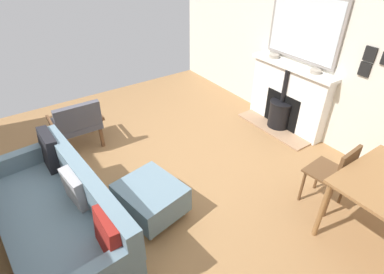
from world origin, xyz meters
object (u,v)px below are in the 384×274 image
(mantel_bowl_near, at_px, (274,56))
(dining_chair_near_fireplace, at_px, (335,172))
(ottoman, at_px, (151,197))
(sofa, at_px, (60,217))
(armchair_accent, at_px, (77,122))
(fireplace, at_px, (286,100))
(mantel_bowl_far, at_px, (316,71))

(mantel_bowl_near, bearing_deg, dining_chair_near_fireplace, 62.90)
(dining_chair_near_fireplace, bearing_deg, ottoman, -31.17)
(sofa, distance_m, ottoman, 0.90)
(mantel_bowl_near, height_order, ottoman, mantel_bowl_near)
(armchair_accent, bearing_deg, sofa, 67.12)
(sofa, relative_size, armchair_accent, 2.63)
(mantel_bowl_near, bearing_deg, fireplace, 88.49)
(mantel_bowl_near, relative_size, armchair_accent, 0.20)
(mantel_bowl_far, bearing_deg, fireplace, -88.50)
(mantel_bowl_far, height_order, sofa, mantel_bowl_far)
(sofa, relative_size, dining_chair_near_fireplace, 2.41)
(mantel_bowl_near, height_order, sofa, mantel_bowl_near)
(mantel_bowl_near, distance_m, armchair_accent, 3.07)
(armchair_accent, bearing_deg, dining_chair_near_fireplace, 125.08)
(armchair_accent, height_order, dining_chair_near_fireplace, dining_chair_near_fireplace)
(fireplace, relative_size, sofa, 0.71)
(mantel_bowl_far, relative_size, armchair_accent, 0.20)
(mantel_bowl_far, xyz_separation_m, sofa, (3.53, -0.07, -0.70))
(sofa, bearing_deg, fireplace, -174.98)
(mantel_bowl_far, distance_m, sofa, 3.60)
(sofa, distance_m, armchair_accent, 1.69)
(armchair_accent, relative_size, dining_chair_near_fireplace, 0.92)
(fireplace, xyz_separation_m, armchair_accent, (2.87, -1.24, -0.02))
(sofa, xyz_separation_m, armchair_accent, (-0.66, -1.55, 0.08))
(fireplace, distance_m, sofa, 3.54)
(sofa, xyz_separation_m, ottoman, (-0.88, 0.16, -0.11))
(fireplace, bearing_deg, sofa, 5.02)
(ottoman, distance_m, armchair_accent, 1.74)
(ottoman, xyz_separation_m, dining_chair_near_fireplace, (-1.69, 1.02, 0.25))
(mantel_bowl_far, distance_m, dining_chair_near_fireplace, 1.57)
(mantel_bowl_near, distance_m, sofa, 3.66)
(mantel_bowl_near, xyz_separation_m, mantel_bowl_far, (0.00, 0.75, -0.00))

